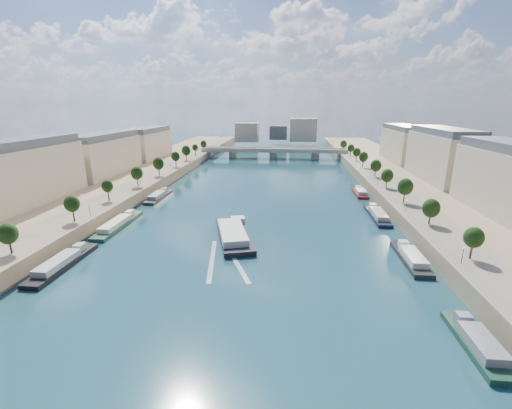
# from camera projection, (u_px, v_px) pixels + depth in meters

# --- Properties ---
(ground) EXTENTS (700.00, 700.00, 0.00)m
(ground) POSITION_uv_depth(u_px,v_px,m) (257.00, 209.00, 137.80)
(ground) COLOR #0C2F39
(ground) RESTS_ON ground
(quay_left) EXTENTS (44.00, 520.00, 5.00)m
(quay_left) POSITION_uv_depth(u_px,v_px,m) (87.00, 198.00, 143.86)
(quay_left) COLOR #9E8460
(quay_left) RESTS_ON ground
(quay_right) EXTENTS (44.00, 520.00, 5.00)m
(quay_right) POSITION_uv_depth(u_px,v_px,m) (445.00, 208.00, 130.33)
(quay_right) COLOR #9E8460
(quay_right) RESTS_ON ground
(pave_left) EXTENTS (14.00, 520.00, 0.10)m
(pave_left) POSITION_uv_depth(u_px,v_px,m) (121.00, 193.00, 141.73)
(pave_left) COLOR gray
(pave_left) RESTS_ON quay_left
(pave_right) EXTENTS (14.00, 520.00, 0.10)m
(pave_right) POSITION_uv_depth(u_px,v_px,m) (405.00, 200.00, 131.02)
(pave_right) COLOR gray
(pave_right) RESTS_ON quay_right
(trees_left) EXTENTS (4.80, 268.80, 8.26)m
(trees_left) POSITION_uv_depth(u_px,v_px,m) (126.00, 179.00, 141.92)
(trees_left) COLOR #382B1E
(trees_left) RESTS_ON ground
(trees_right) EXTENTS (4.80, 268.80, 8.26)m
(trees_right) POSITION_uv_depth(u_px,v_px,m) (394.00, 181.00, 139.23)
(trees_right) COLOR #382B1E
(trees_right) RESTS_ON ground
(lamps_left) EXTENTS (0.36, 200.36, 4.28)m
(lamps_left) POSITION_uv_depth(u_px,v_px,m) (119.00, 193.00, 130.99)
(lamps_left) COLOR black
(lamps_left) RESTS_ON ground
(lamps_right) EXTENTS (0.36, 200.36, 4.28)m
(lamps_right) POSITION_uv_depth(u_px,v_px,m) (390.00, 190.00, 135.45)
(lamps_right) COLOR black
(lamps_right) RESTS_ON ground
(buildings_left) EXTENTS (16.00, 226.00, 23.20)m
(buildings_left) POSITION_uv_depth(u_px,v_px,m) (71.00, 160.00, 152.61)
(buildings_left) COLOR beige
(buildings_left) RESTS_ON ground
(buildings_right) EXTENTS (16.00, 226.00, 23.20)m
(buildings_right) POSITION_uv_depth(u_px,v_px,m) (472.00, 167.00, 136.64)
(buildings_right) COLOR beige
(buildings_right) RESTS_ON ground
(skyline) EXTENTS (79.00, 42.00, 22.00)m
(skyline) POSITION_uv_depth(u_px,v_px,m) (281.00, 131.00, 342.99)
(skyline) COLOR beige
(skyline) RESTS_ON ground
(bridge) EXTENTS (112.00, 12.00, 8.15)m
(bridge) POSITION_uv_depth(u_px,v_px,m) (274.00, 152.00, 264.69)
(bridge) COLOR #C1B79E
(bridge) RESTS_ON ground
(tour_barge) EXTENTS (17.40, 32.75, 4.27)m
(tour_barge) POSITION_uv_depth(u_px,v_px,m) (233.00, 234.00, 107.71)
(tour_barge) COLOR black
(tour_barge) RESTS_ON ground
(wake) EXTENTS (14.72, 25.86, 0.04)m
(wake) POSITION_uv_depth(u_px,v_px,m) (224.00, 260.00, 92.30)
(wake) COLOR silver
(wake) RESTS_ON ground
(moored_barges_left) EXTENTS (5.00, 162.41, 3.60)m
(moored_barges_left) POSITION_uv_depth(u_px,v_px,m) (59.00, 266.00, 87.21)
(moored_barges_left) COLOR black
(moored_barges_left) RESTS_ON ground
(moored_barges_right) EXTENTS (5.00, 156.62, 3.60)m
(moored_barges_right) POSITION_uv_depth(u_px,v_px,m) (412.00, 260.00, 90.52)
(moored_barges_right) COLOR black
(moored_barges_right) RESTS_ON ground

